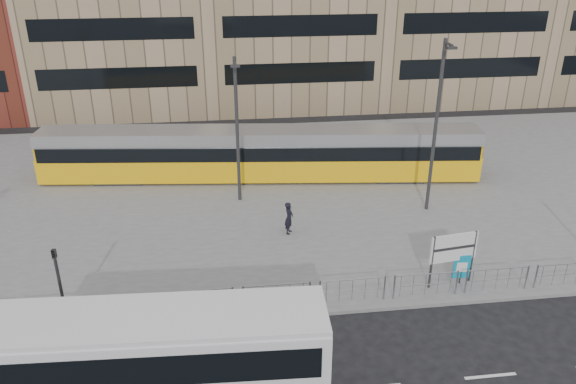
{
  "coord_description": "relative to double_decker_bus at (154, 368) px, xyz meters",
  "views": [
    {
      "loc": [
        -2.57,
        -17.53,
        13.42
      ],
      "look_at": [
        0.44,
        6.0,
        2.57
      ],
      "focal_mm": 35.0,
      "sensor_mm": 36.0,
      "label": 1
    }
  ],
  "objects": [
    {
      "name": "ground",
      "position": [
        4.79,
        4.61,
        -2.14
      ],
      "size": [
        120.0,
        120.0,
        0.0
      ],
      "primitive_type": "plane",
      "color": "black",
      "rests_on": "ground"
    },
    {
      "name": "plaza",
      "position": [
        4.79,
        16.61,
        -2.06
      ],
      "size": [
        64.0,
        24.0,
        0.15
      ],
      "primitive_type": "cube",
      "color": "slate",
      "rests_on": "ground"
    },
    {
      "name": "kerb",
      "position": [
        4.79,
        4.66,
        -2.06
      ],
      "size": [
        64.0,
        0.25,
        0.17
      ],
      "primitive_type": "cube",
      "color": "gray",
      "rests_on": "ground"
    },
    {
      "name": "pedestrian_barrier",
      "position": [
        6.79,
        5.11,
        -1.16
      ],
      "size": [
        32.07,
        0.07,
        1.1
      ],
      "color": "gray",
      "rests_on": "plaza"
    },
    {
      "name": "double_decker_bus",
      "position": [
        0.0,
        0.0,
        0.0
      ],
      "size": [
        9.99,
        2.9,
        3.95
      ],
      "rotation": [
        0.0,
        0.0,
        -0.05
      ],
      "color": "silver",
      "rests_on": "ground"
    },
    {
      "name": "tram",
      "position": [
        4.53,
        18.2,
        -0.46
      ],
      "size": [
        25.88,
        5.26,
        3.04
      ],
      "rotation": [
        0.0,
        0.0,
        -0.11
      ],
      "color": "yellow",
      "rests_on": "plaza"
    },
    {
      "name": "station_sign",
      "position": [
        11.4,
        5.8,
        -0.34
      ],
      "size": [
        2.06,
        0.35,
        2.38
      ],
      "rotation": [
        0.0,
        0.0,
        0.13
      ],
      "color": "#2D2D30",
      "rests_on": "plaza"
    },
    {
      "name": "ad_panel",
      "position": [
        11.87,
        5.82,
        -1.22
      ],
      "size": [
        0.71,
        0.1,
        1.33
      ],
      "rotation": [
        0.0,
        0.0,
        -0.07
      ],
      "color": "#2D2D30",
      "rests_on": "plaza"
    },
    {
      "name": "pedestrian",
      "position": [
        5.33,
        11.08,
        -1.17
      ],
      "size": [
        0.58,
        0.7,
        1.64
      ],
      "primitive_type": "imported",
      "rotation": [
        0.0,
        0.0,
        1.2
      ],
      "color": "black",
      "rests_on": "plaza"
    },
    {
      "name": "traffic_light_west",
      "position": [
        -3.9,
        5.29,
        -0.01
      ],
      "size": [
        0.18,
        0.21,
        3.1
      ],
      "rotation": [
        0.0,
        0.0,
        -0.09
      ],
      "color": "#2D2D30",
      "rests_on": "plaza"
    },
    {
      "name": "lamp_post_west",
      "position": [
        3.13,
        15.16,
        2.31
      ],
      "size": [
        0.45,
        1.04,
        7.84
      ],
      "color": "#2D2D30",
      "rests_on": "plaza"
    },
    {
      "name": "lamp_post_east",
      "position": [
        12.96,
        12.73,
        2.85
      ],
      "size": [
        0.45,
        1.04,
        8.91
      ],
      "color": "#2D2D30",
      "rests_on": "plaza"
    }
  ]
}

